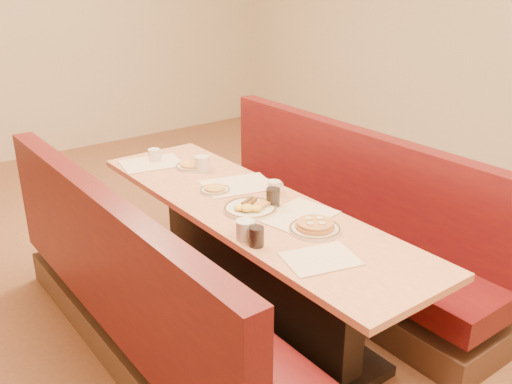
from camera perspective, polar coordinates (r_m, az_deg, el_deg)
ground at (r=3.69m, az=-0.53°, el=-12.05°), size 8.00×8.00×0.00m
diner_table at (r=3.49m, az=-0.55°, el=-6.97°), size 0.70×2.50×0.75m
booth_left at (r=3.18m, az=-11.41°, el=-10.92°), size 0.55×2.50×1.05m
booth_right at (r=3.93m, az=8.08°, el=-3.92°), size 0.55×2.50×1.05m
placemat_near_left at (r=2.75m, az=6.48°, el=-6.65°), size 0.40×0.34×0.00m
placemat_near_right at (r=3.19m, az=4.21°, el=-2.35°), size 0.46×0.38×0.00m
placemat_far_left at (r=4.07m, az=-10.40°, el=2.86°), size 0.46×0.38×0.00m
placemat_far_right at (r=3.61m, az=-1.85°, el=0.71°), size 0.50×0.42×0.00m
pancake_plate at (r=3.02m, az=5.91°, el=-3.51°), size 0.28×0.28×0.06m
eggs_plate at (r=3.24m, az=-0.58°, el=-1.60°), size 0.31×0.31×0.06m
extra_plate_mid at (r=3.94m, az=-6.50°, el=2.61°), size 0.22×0.22×0.04m
extra_plate_far at (r=3.52m, az=-4.13°, el=0.27°), size 0.19×0.19×0.04m
coffee_mug_a at (r=3.46m, az=1.85°, el=0.45°), size 0.12×0.08×0.09m
coffee_mug_b at (r=2.91m, az=-1.03°, el=-3.75°), size 0.14×0.10×0.10m
coffee_mug_c at (r=3.86m, az=-5.40°, el=2.88°), size 0.13×0.10×0.10m
coffee_mug_d at (r=4.11m, az=-10.11°, el=3.70°), size 0.12×0.08×0.09m
soda_tumbler_near at (r=2.84m, az=0.05°, el=-4.49°), size 0.08×0.08×0.10m
soda_tumbler_mid at (r=3.29m, az=1.71°, el=-0.55°), size 0.08×0.08×0.11m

